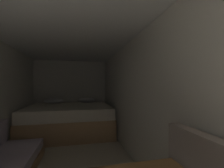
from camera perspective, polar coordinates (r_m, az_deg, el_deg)
The scene contains 5 objects.
ground_plane at distance 2.74m, azimuth -17.99°, elevation -27.98°, with size 7.26×7.26×0.00m, color #B2A893.
wall_back at distance 5.09m, azimuth -15.21°, elevation -3.18°, with size 2.36×0.05×2.07m, color silver.
wall_right at distance 2.61m, azimuth 8.38°, elevation -5.63°, with size 0.05×5.26×2.07m, color silver.
ceiling_slab at distance 2.57m, azimuth -17.82°, elevation 18.24°, with size 2.36×5.26×0.05m, color white.
bed at distance 4.27m, azimuth -15.78°, elevation -12.65°, with size 2.14×1.71×0.88m.
Camera 1 is at (0.22, -0.53, 1.26)m, focal length 24.14 mm.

